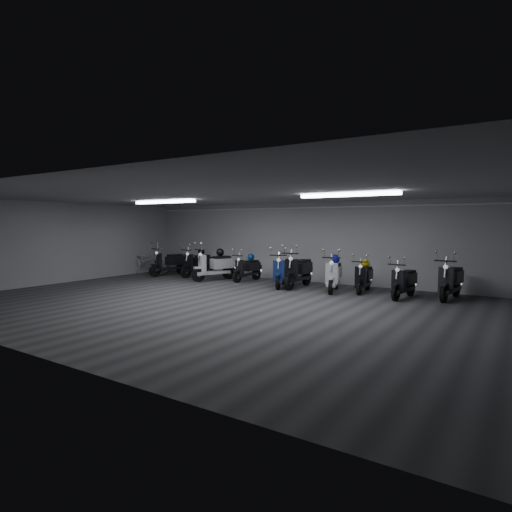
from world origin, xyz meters
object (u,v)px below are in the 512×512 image
Objects in this scene: helmet_2 at (201,252)px; helmet_4 at (251,257)px; scooter_8 at (404,277)px; scooter_1 at (197,260)px; scooter_5 at (298,266)px; scooter_0 at (169,259)px; bicycle at (147,258)px; scooter_3 at (247,265)px; helmet_3 at (220,252)px; scooter_2 at (214,261)px; scooter_6 at (334,270)px; scooter_9 at (451,275)px; helmet_0 at (335,259)px; helmet_1 at (366,263)px; scooter_7 at (364,273)px; scooter_4 at (281,266)px.

helmet_4 is at bearing -1.36° from helmet_2.
scooter_8 is at bearing -5.66° from helmet_2.
scooter_5 is at bearing -1.60° from scooter_1.
bicycle is (-1.15, -0.07, -0.02)m from scooter_0.
helmet_2 is (-2.36, 0.28, 0.36)m from scooter_3.
helmet_3 is 1.14× the size of helmet_4.
scooter_1 reaches higher than scooter_3.
helmet_2 is 2.38m from helmet_4.
scooter_1 is at bearing -175.42° from helmet_4.
scooter_2 is 1.06× the size of scooter_6.
bicycle is at bearing -171.66° from scooter_9.
scooter_6 reaches higher than helmet_4.
scooter_1 is 1.39m from scooter_2.
scooter_9 is 6.38× the size of helmet_0.
scooter_0 is 9.10m from scooter_8.
bicycle is at bearing -176.74° from helmet_1.
scooter_3 is 2.40m from helmet_2.
scooter_7 is 6.10× the size of helmet_2.
scooter_2 is 7.54× the size of helmet_4.
helmet_1 is at bearing 7.27° from scooter_3.
scooter_6 reaches higher than scooter_3.
scooter_9 is 7.26× the size of helmet_4.
helmet_1 is 0.92× the size of helmet_2.
scooter_7 is 5.33m from helmet_3.
scooter_1 is 1.12× the size of scooter_3.
scooter_4 is 2.72m from helmet_3.
helmet_4 is (2.38, -0.06, -0.10)m from helmet_2.
scooter_9 is 11.36m from bicycle.
helmet_2 is (-9.04, 0.27, 0.27)m from scooter_9.
scooter_8 is (5.58, -0.51, 0.01)m from scooter_3.
scooter_9 is at bearing -15.00° from scooter_4.
bicycle is at bearing -173.15° from scooter_8.
scooter_2 is 0.94× the size of bicycle.
scooter_5 is 2.28m from helmet_4.
helmet_1 is (5.39, 0.62, 0.16)m from scooter_2.
scooter_2 reaches higher than helmet_1.
scooter_3 is (3.52, 0.34, -0.08)m from scooter_0.
scooter_3 is 5.54× the size of helmet_0.
helmet_2 is at bearing -178.25° from scooter_8.
scooter_5 is 6.90m from bicycle.
scooter_3 is 0.87× the size of scooter_9.
scooter_6 reaches higher than helmet_0.
scooter_6 is at bearing -19.28° from scooter_4.
scooter_0 is 7.84m from scooter_7.
bicycle is 8.00× the size of helmet_4.
scooter_3 reaches higher than helmet_0.
scooter_5 is at bearing -2.76° from scooter_3.
scooter_0 is at bearing -100.80° from bicycle.
scooter_0 is at bearing -178.94° from helmet_0.
helmet_4 is at bearing 25.69° from helmet_3.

